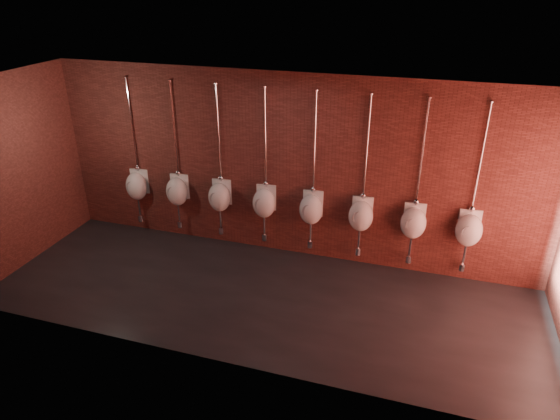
{
  "coord_description": "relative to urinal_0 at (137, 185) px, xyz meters",
  "views": [
    {
      "loc": [
        2.19,
        -6.05,
        4.6
      ],
      "look_at": [
        0.02,
        0.9,
        1.1
      ],
      "focal_mm": 32.0,
      "sensor_mm": 36.0,
      "label": 1
    }
  ],
  "objects": [
    {
      "name": "urinal_4",
      "position": [
        3.36,
        0.0,
        0.0
      ],
      "size": [
        0.46,
        0.41,
        2.72
      ],
      "color": "white",
      "rests_on": "ground"
    },
    {
      "name": "urinal_7",
      "position": [
        5.89,
        0.0,
        0.0
      ],
      "size": [
        0.46,
        0.41,
        2.72
      ],
      "color": "white",
      "rests_on": "ground"
    },
    {
      "name": "urinal_1",
      "position": [
        0.84,
        0.0,
        0.0
      ],
      "size": [
        0.46,
        0.41,
        2.72
      ],
      "color": "white",
      "rests_on": "ground"
    },
    {
      "name": "urinal_2",
      "position": [
        1.68,
        0.0,
        0.0
      ],
      "size": [
        0.46,
        0.41,
        2.72
      ],
      "color": "white",
      "rests_on": "ground"
    },
    {
      "name": "urinal_5",
      "position": [
        4.2,
        0.0,
        0.0
      ],
      "size": [
        0.46,
        0.41,
        2.72
      ],
      "color": "white",
      "rests_on": "ground"
    },
    {
      "name": "urinal_0",
      "position": [
        0.0,
        0.0,
        0.0
      ],
      "size": [
        0.46,
        0.41,
        2.72
      ],
      "color": "white",
      "rests_on": "ground"
    },
    {
      "name": "room_shell",
      "position": [
        2.94,
        -1.36,
        1.03
      ],
      "size": [
        8.54,
        3.04,
        3.22
      ],
      "color": "black",
      "rests_on": "ground"
    },
    {
      "name": "urinal_6",
      "position": [
        5.04,
        0.0,
        0.0
      ],
      "size": [
        0.46,
        0.41,
        2.72
      ],
      "color": "white",
      "rests_on": "ground"
    },
    {
      "name": "ground",
      "position": [
        2.94,
        -1.36,
        -0.98
      ],
      "size": [
        8.5,
        8.5,
        0.0
      ],
      "primitive_type": "plane",
      "color": "black",
      "rests_on": "ground"
    },
    {
      "name": "urinal_3",
      "position": [
        2.52,
        0.0,
        0.0
      ],
      "size": [
        0.46,
        0.41,
        2.72
      ],
      "color": "white",
      "rests_on": "ground"
    }
  ]
}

